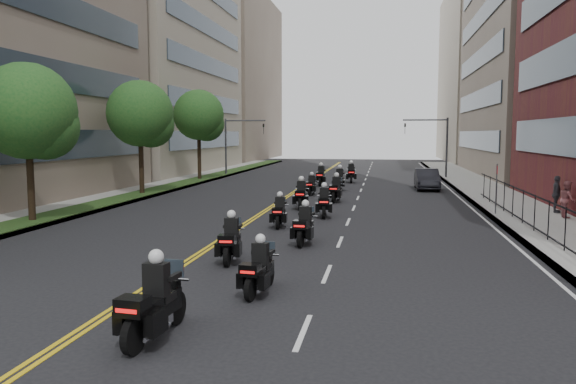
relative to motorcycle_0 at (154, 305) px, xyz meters
name	(u,v)px	position (x,y,z in m)	size (l,w,h in m)	color
ground	(160,323)	(-0.28, 0.95, -0.73)	(160.00, 160.00, 0.00)	black
sidewalk_right	(500,199)	(11.72, 25.95, -0.65)	(4.00, 90.00, 0.15)	gray
sidewalk_left	(137,193)	(-12.28, 25.95, -0.65)	(4.00, 90.00, 0.15)	gray
grass_strip	(148,191)	(-11.48, 25.95, -0.56)	(2.00, 90.00, 0.04)	#1C3C15
building_right_tan	(561,21)	(21.20, 48.95, 14.27)	(15.11, 28.00, 30.00)	#776657
building_right_far	(498,74)	(21.22, 78.95, 12.27)	(15.00, 28.00, 26.00)	#AEA18C
building_left_mid	(138,15)	(-22.26, 48.95, 16.27)	(16.11, 28.00, 34.00)	#AEA18C
building_left_far	(218,79)	(-22.28, 78.95, 12.27)	(16.00, 28.00, 26.00)	#776657
iron_fence	(541,216)	(10.72, 12.95, 0.18)	(0.05, 28.00, 1.50)	black
street_trees	(102,116)	(-11.33, 19.55, 4.40)	(4.40, 38.40, 7.98)	#302215
traffic_signal_right	(436,138)	(9.26, 42.95, 2.97)	(4.09, 0.20, 5.60)	#3F3F44
traffic_signal_left	(235,138)	(-9.82, 42.95, 2.97)	(4.09, 0.20, 5.60)	#3F3F44
motorcycle_0	(154,305)	(0.00, 0.00, 0.00)	(0.69, 2.49, 1.84)	black
motorcycle_1	(259,271)	(1.38, 3.56, -0.11)	(0.61, 2.13, 1.57)	black
motorcycle_2	(231,242)	(-0.33, 7.01, -0.06)	(0.63, 2.28, 1.69)	black
motorcycle_3	(305,227)	(1.63, 10.32, -0.07)	(0.59, 2.27, 1.67)	black
motorcycle_4	(280,213)	(-0.03, 14.04, -0.10)	(0.55, 2.14, 1.58)	black
motorcycle_5	(324,203)	(1.62, 17.36, -0.04)	(0.63, 2.35, 1.73)	black
motorcycle_6	(301,196)	(0.04, 20.23, -0.01)	(0.64, 2.46, 1.81)	black
motorcycle_7	(336,190)	(1.69, 23.66, -0.02)	(0.66, 2.43, 1.79)	black
motorcycle_8	(311,186)	(-0.29, 27.26, -0.11)	(0.51, 2.11, 1.56)	black
motorcycle_9	(340,180)	(1.35, 30.65, 0.01)	(0.59, 2.54, 1.88)	black
motorcycle_10	(321,177)	(-0.39, 34.03, 0.00)	(0.57, 2.51, 1.85)	black
motorcycle_11	(351,174)	(1.82, 37.41, 0.01)	(0.66, 2.54, 1.88)	black
parked_sedan	(427,179)	(7.72, 32.33, 0.04)	(1.63, 4.69, 1.54)	black
pedestrian_b	(567,199)	(13.22, 18.08, 0.31)	(0.86, 0.67, 1.77)	#9B5459
pedestrian_c	(557,194)	(13.22, 19.81, 0.36)	(1.10, 0.46, 1.88)	#3C3B42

